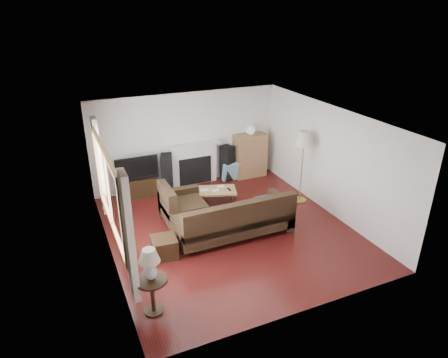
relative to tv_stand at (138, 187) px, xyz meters
name	(u,v)px	position (x,y,z in m)	size (l,w,h in m)	color
room	(230,178)	(1.44, -2.50, 1.01)	(5.10, 5.60, 2.54)	#481210
window	(108,189)	(-1.01, -2.70, 1.31)	(0.12, 2.74, 1.54)	brown
curtain_near	(129,238)	(-0.96, -4.22, 1.16)	(0.10, 0.35, 2.10)	white
curtain_far	(100,167)	(-0.96, -1.18, 1.16)	(0.10, 0.35, 2.10)	white
fireplace	(194,164)	(1.59, 0.14, 0.33)	(1.40, 0.26, 1.15)	white
tv_stand	(138,187)	(0.00, 0.00, 0.00)	(0.97, 0.44, 0.49)	black
television	(136,167)	(0.00, 0.00, 0.55)	(1.06, 0.14, 0.61)	black
speaker_left	(167,173)	(0.79, 0.02, 0.26)	(0.28, 0.33, 1.00)	black
speaker_right	(227,163)	(2.51, 0.02, 0.25)	(0.27, 0.33, 0.99)	black
bookshelf	(250,155)	(3.21, 0.01, 0.37)	(0.89, 0.42, 1.23)	#987046
globe_lamp	(251,130)	(3.21, 0.01, 1.11)	(0.26, 0.26, 0.26)	white
sectional_sofa	(233,217)	(1.44, -2.69, 0.19)	(2.70, 1.97, 0.87)	black
coffee_table	(214,197)	(1.60, -1.25, -0.04)	(1.04, 0.57, 0.41)	#9B7B4A
footstool	(164,247)	(-0.12, -2.87, -0.04)	(0.47, 0.47, 0.40)	black
floor_lamp	(302,167)	(3.62, -1.92, 0.66)	(0.47, 0.47, 1.81)	#AF943C
side_table	(153,295)	(-0.71, -4.29, 0.08)	(0.51, 0.51, 0.64)	black
table_lamp	(150,265)	(-0.71, -4.29, 0.66)	(0.33, 0.33, 0.53)	silver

